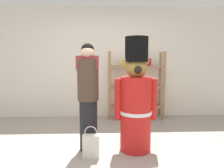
# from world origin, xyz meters

# --- Properties ---
(ground_plane) EXTENTS (6.40, 6.40, 0.00)m
(ground_plane) POSITION_xyz_m (0.00, 0.00, 0.00)
(ground_plane) COLOR #9E9389
(back_wall) EXTENTS (6.40, 0.12, 2.60)m
(back_wall) POSITION_xyz_m (0.00, 2.20, 1.30)
(back_wall) COLOR silver
(back_wall) RESTS_ON ground_plane
(merchandise_shelf) EXTENTS (1.29, 0.35, 1.56)m
(merchandise_shelf) POSITION_xyz_m (0.77, 1.98, 0.78)
(merchandise_shelf) COLOR #93704C
(merchandise_shelf) RESTS_ON ground_plane
(teddy_bear_guard) EXTENTS (0.63, 0.48, 1.68)m
(teddy_bear_guard) POSITION_xyz_m (0.49, 0.31, 0.75)
(teddy_bear_guard) COLOR red
(teddy_bear_guard) RESTS_ON ground_plane
(person_shopper) EXTENTS (0.33, 0.31, 1.59)m
(person_shopper) POSITION_xyz_m (-0.22, 0.34, 0.83)
(person_shopper) COLOR black
(person_shopper) RESTS_ON ground_plane
(shopping_bag) EXTENTS (0.22, 0.10, 0.45)m
(shopping_bag) POSITION_xyz_m (-0.17, 0.06, 0.17)
(shopping_bag) COLOR silver
(shopping_bag) RESTS_ON ground_plane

